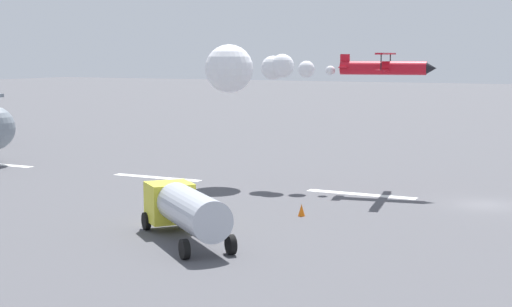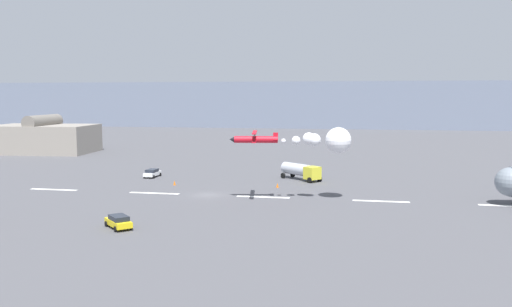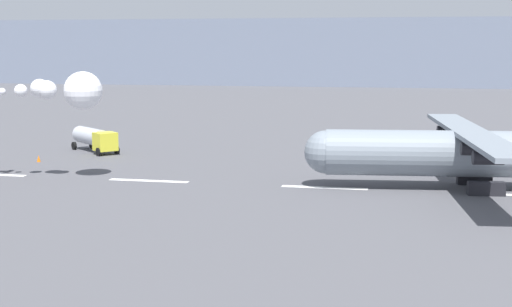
% 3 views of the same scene
% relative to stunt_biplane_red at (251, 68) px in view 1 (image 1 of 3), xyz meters
% --- Properties ---
extents(ground_plane, '(440.00, 440.00, 0.00)m').
position_rel_stunt_biplane_red_xyz_m(ground_plane, '(-17.92, 1.20, -8.80)').
color(ground_plane, '#4C4C51').
rests_on(ground_plane, ground).
extents(runway_stripe_5, '(8.00, 0.90, 0.01)m').
position_rel_stunt_biplane_red_xyz_m(runway_stripe_5, '(-9.33, 1.20, -8.79)').
color(runway_stripe_5, white).
rests_on(runway_stripe_5, ground).
extents(runway_stripe_6, '(8.00, 0.90, 0.01)m').
position_rel_stunt_biplane_red_xyz_m(runway_stripe_6, '(7.85, 1.20, -8.79)').
color(runway_stripe_6, white).
rests_on(runway_stripe_6, ground).
extents(stunt_biplane_red, '(17.19, 7.57, 3.69)m').
position_rel_stunt_biplane_red_xyz_m(stunt_biplane_red, '(0.00, 0.00, 0.00)').
color(stunt_biplane_red, red).
extents(fuel_tanker_truck, '(7.86, 7.27, 2.90)m').
position_rel_stunt_biplane_red_xyz_m(fuel_tanker_truck, '(-5.53, 18.69, -7.06)').
color(fuel_tanker_truck, yellow).
rests_on(fuel_tanker_truck, ground).
extents(traffic_cone_far, '(0.44, 0.44, 0.75)m').
position_rel_stunt_biplane_red_xyz_m(traffic_cone_far, '(-8.49, 9.98, -8.42)').
color(traffic_cone_far, orange).
rests_on(traffic_cone_far, ground).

